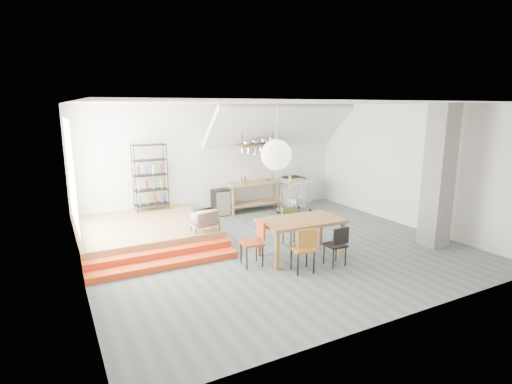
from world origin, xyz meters
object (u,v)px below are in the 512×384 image
stove (293,191)px  mini_fridge (221,202)px  rolling_cart (295,192)px  dining_table (301,223)px

stove → mini_fridge: stove is taller
rolling_cart → mini_fridge: size_ratio=1.43×
mini_fridge → rolling_cart: bearing=-21.2°
stove → dining_table: size_ratio=0.66×
rolling_cart → dining_table: bearing=-135.0°
stove → mini_fridge: (-2.50, 0.04, -0.10)m
dining_table → mini_fridge: (-0.20, 3.88, -0.35)m
rolling_cart → stove: bearing=46.1°
dining_table → rolling_cart: bearing=61.6°
stove → mini_fridge: 2.50m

